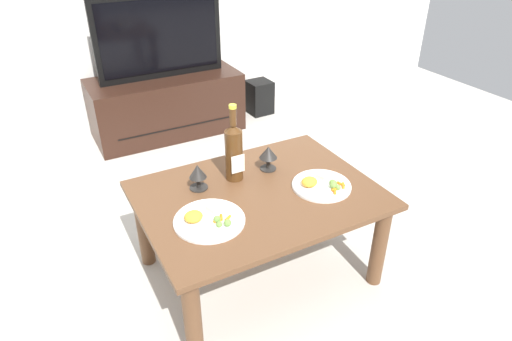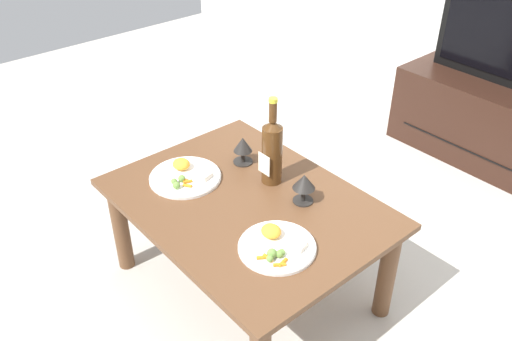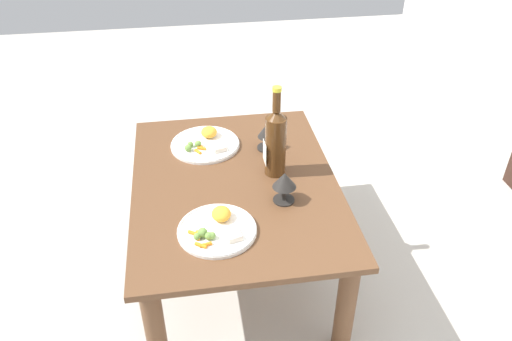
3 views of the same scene
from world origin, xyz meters
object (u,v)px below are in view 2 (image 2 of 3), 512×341
at_px(tv_stand, 499,124).
at_px(dinner_plate_right, 277,245).
at_px(dining_table, 247,217).
at_px(goblet_left, 243,146).
at_px(goblet_right, 304,183).
at_px(wine_bottle, 272,149).
at_px(dinner_plate_left, 185,176).

xyz_separation_m(tv_stand, dinner_plate_right, (0.14, -1.86, 0.25)).
height_order(dining_table, dinner_plate_right, dinner_plate_right).
distance_m(dining_table, goblet_left, 0.32).
xyz_separation_m(tv_stand, goblet_right, (0.01, -1.60, 0.32)).
relative_size(dining_table, goblet_left, 8.67).
relative_size(tv_stand, wine_bottle, 3.07).
bearing_deg(dinner_plate_left, dinner_plate_right, -0.12).
relative_size(goblet_left, dinner_plate_right, 0.45).
xyz_separation_m(tv_stand, goblet_left, (-0.36, -1.60, 0.32)).
xyz_separation_m(wine_bottle, dinner_plate_left, (-0.24, -0.26, -0.14)).
bearing_deg(wine_bottle, dining_table, -76.80).
relative_size(tv_stand, goblet_right, 9.27).
height_order(dining_table, goblet_right, goblet_right).
bearing_deg(wine_bottle, dinner_plate_left, -133.49).
bearing_deg(dinner_plate_left, wine_bottle, 46.51).
height_order(tv_stand, dinner_plate_left, dinner_plate_left).
xyz_separation_m(tv_stand, wine_bottle, (-0.17, -1.60, 0.39)).
bearing_deg(goblet_left, wine_bottle, 0.10).
xyz_separation_m(goblet_left, dinner_plate_left, (-0.06, -0.26, -0.07)).
height_order(tv_stand, goblet_left, goblet_left).
height_order(wine_bottle, dinner_plate_right, wine_bottle).
relative_size(goblet_right, dinner_plate_left, 0.42).
distance_m(dining_table, tv_stand, 1.77).
distance_m(tv_stand, dinner_plate_left, 1.92).
distance_m(tv_stand, goblet_left, 1.67).
bearing_deg(goblet_right, goblet_left, -180.00).
bearing_deg(goblet_left, dinner_plate_right, -27.37).
xyz_separation_m(dinner_plate_left, dinner_plate_right, (0.56, -0.00, 0.00)).
distance_m(dinner_plate_left, dinner_plate_right, 0.56).
height_order(dining_table, dinner_plate_left, dinner_plate_left).
height_order(dining_table, goblet_left, goblet_left).
relative_size(dining_table, goblet_right, 8.56).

